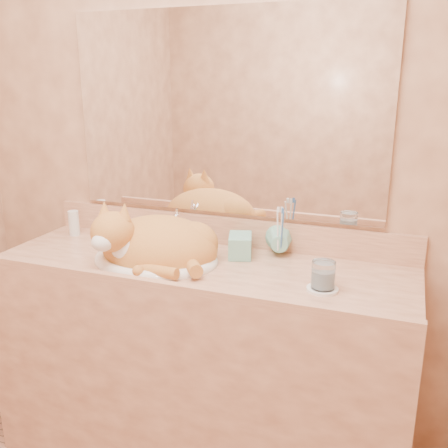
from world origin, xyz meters
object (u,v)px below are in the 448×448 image
at_px(sink_basin, 155,242).
at_px(cat, 153,242).
at_px(vanity_counter, 200,363).
at_px(water_glass, 323,275).
at_px(toothbrush_cup, 280,246).
at_px(soap_dispenser, 240,238).

bearing_deg(sink_basin, cat, -95.02).
bearing_deg(vanity_counter, water_glass, -9.18).
xyz_separation_m(toothbrush_cup, water_glass, (0.21, -0.25, 0.00)).
distance_m(sink_basin, water_glass, 0.65).
bearing_deg(cat, soap_dispenser, 14.57).
bearing_deg(soap_dispenser, water_glass, -41.62).
height_order(vanity_counter, toothbrush_cup, toothbrush_cup).
relative_size(vanity_counter, soap_dispenser, 8.16).
distance_m(soap_dispenser, toothbrush_cup, 0.17).
distance_m(cat, soap_dispenser, 0.33).
height_order(soap_dispenser, water_glass, soap_dispenser).
bearing_deg(soap_dispenser, toothbrush_cup, 16.53).
bearing_deg(sink_basin, vanity_counter, 8.67).
bearing_deg(toothbrush_cup, vanity_counter, -148.15).
relative_size(vanity_counter, toothbrush_cup, 14.03).
relative_size(sink_basin, soap_dispenser, 2.45).
distance_m(vanity_counter, sink_basin, 0.53).
relative_size(toothbrush_cup, water_glass, 1.24).
relative_size(vanity_counter, cat, 3.50).
bearing_deg(toothbrush_cup, water_glass, -49.41).
bearing_deg(toothbrush_cup, soap_dispenser, -146.47).
height_order(sink_basin, water_glass, sink_basin).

